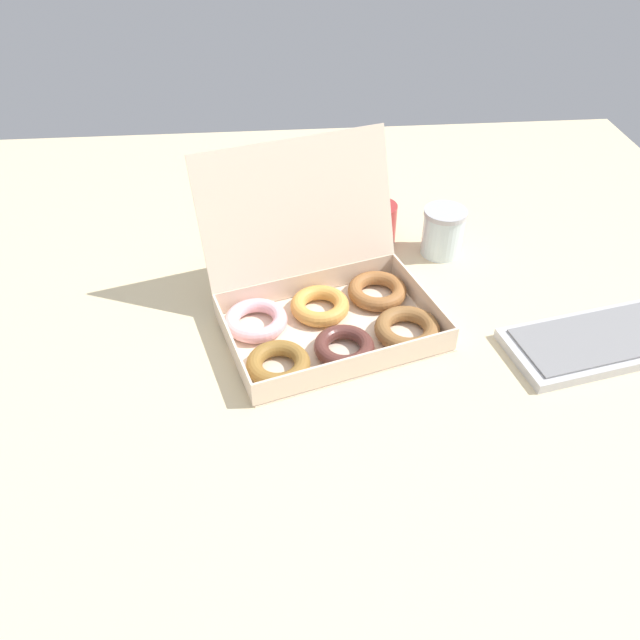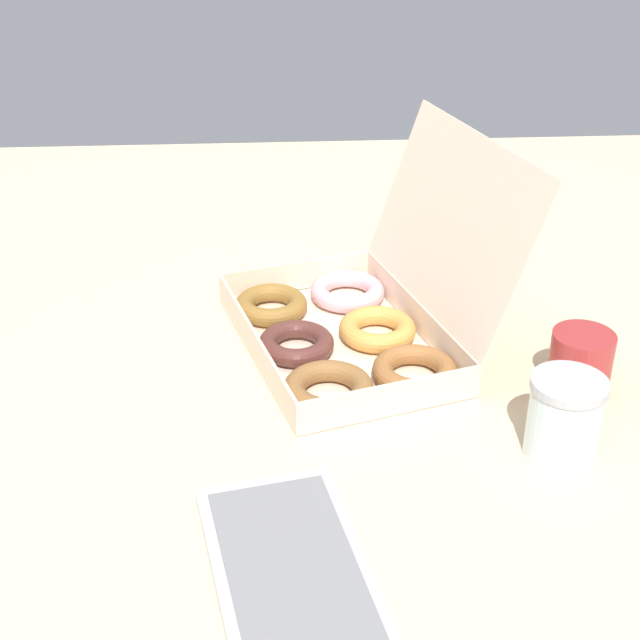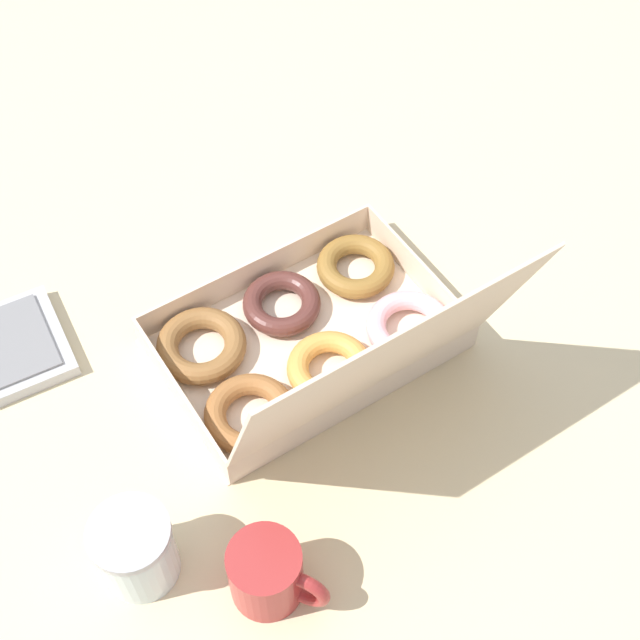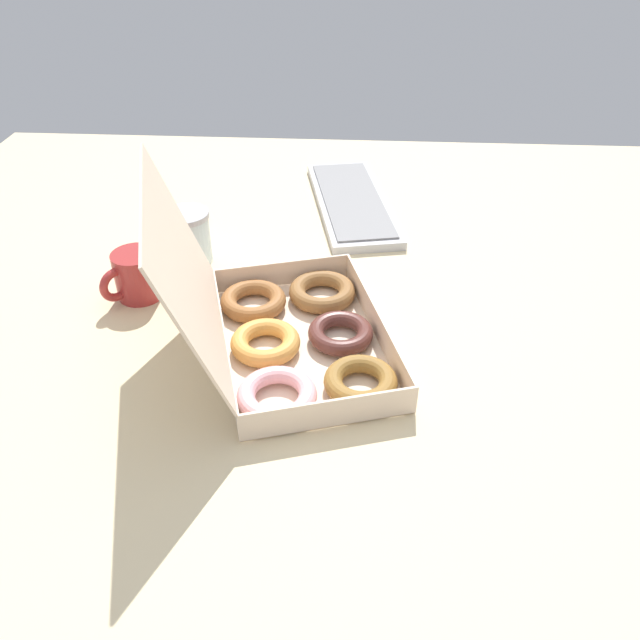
{
  "view_description": "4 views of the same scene",
  "coord_description": "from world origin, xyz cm",
  "px_view_note": "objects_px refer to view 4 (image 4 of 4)",
  "views": [
    {
      "loc": [
        -9.3,
        -80.59,
        71.7
      ],
      "look_at": [
        -2.4,
        0.04,
        4.27
      ],
      "focal_mm": 35.0,
      "sensor_mm": 36.0,
      "label": 1
    },
    {
      "loc": [
        103.98,
        -7.44,
        63.15
      ],
      "look_at": [
        1.83,
        -1.12,
        5.57
      ],
      "focal_mm": 50.0,
      "sensor_mm": 36.0,
      "label": 2
    },
    {
      "loc": [
        16.21,
        63.95,
        93.58
      ],
      "look_at": [
        -2.11,
        1.81,
        4.82
      ],
      "focal_mm": 50.0,
      "sensor_mm": 36.0,
      "label": 3
    },
    {
      "loc": [
        -75.6,
        -5.91,
        60.58
      ],
      "look_at": [
        2.46,
        -1.01,
        3.24
      ],
      "focal_mm": 35.0,
      "sensor_mm": 36.0,
      "label": 4
    }
  ],
  "objects_px": {
    "coffee_mug": "(136,275)",
    "glass_jar": "(188,237)",
    "donut_box": "(289,330)",
    "keyboard": "(352,202)"
  },
  "relations": [
    {
      "from": "keyboard",
      "to": "coffee_mug",
      "type": "relative_size",
      "value": 4.32
    },
    {
      "from": "donut_box",
      "to": "keyboard",
      "type": "height_order",
      "value": "donut_box"
    },
    {
      "from": "donut_box",
      "to": "keyboard",
      "type": "distance_m",
      "value": 0.51
    },
    {
      "from": "donut_box",
      "to": "keyboard",
      "type": "xyz_separation_m",
      "value": [
        0.5,
        -0.09,
        -0.02
      ]
    },
    {
      "from": "coffee_mug",
      "to": "glass_jar",
      "type": "bearing_deg",
      "value": -25.79
    },
    {
      "from": "coffee_mug",
      "to": "donut_box",
      "type": "bearing_deg",
      "value": -114.71
    },
    {
      "from": "donut_box",
      "to": "glass_jar",
      "type": "relative_size",
      "value": 4.4
    },
    {
      "from": "keyboard",
      "to": "coffee_mug",
      "type": "bearing_deg",
      "value": 135.96
    },
    {
      "from": "donut_box",
      "to": "coffee_mug",
      "type": "distance_m",
      "value": 0.3
    },
    {
      "from": "donut_box",
      "to": "coffee_mug",
      "type": "relative_size",
      "value": 4.38
    }
  ]
}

